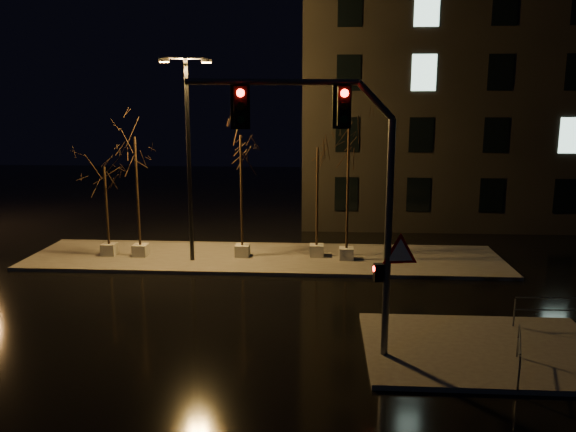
{
  "coord_description": "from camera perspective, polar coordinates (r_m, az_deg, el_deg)",
  "views": [
    {
      "loc": [
        2.7,
        -19.26,
        7.19
      ],
      "look_at": [
        1.32,
        2.52,
        2.8
      ],
      "focal_mm": 35.0,
      "sensor_mm": 36.0,
      "label": 1
    }
  ],
  "objects": [
    {
      "name": "streetlight_main",
      "position": [
        25.24,
        -10.08,
        6.97
      ],
      "size": [
        2.22,
        0.81,
        8.98
      ],
      "rotation": [
        0.0,
        0.0,
        0.26
      ],
      "color": "black",
      "rests_on": "median"
    },
    {
      "name": "tree_2",
      "position": [
        25.64,
        -4.81,
        5.4
      ],
      "size": [
        1.8,
        1.8,
        5.79
      ],
      "color": "#AFADA3",
      "rests_on": "median"
    },
    {
      "name": "tree_3",
      "position": [
        25.68,
        3.0,
        4.48
      ],
      "size": [
        1.8,
        1.8,
        5.22
      ],
      "color": "#AFADA3",
      "rests_on": "median"
    },
    {
      "name": "tree_1",
      "position": [
        26.55,
        -15.2,
        5.13
      ],
      "size": [
        1.8,
        1.8,
        5.71
      ],
      "color": "#AFADA3",
      "rests_on": "median"
    },
    {
      "name": "median",
      "position": [
        26.38,
        -2.39,
        -4.28
      ],
      "size": [
        22.0,
        5.0,
        0.15
      ],
      "primitive_type": "cube",
      "color": "#4A4742",
      "rests_on": "ground"
    },
    {
      "name": "tree_0",
      "position": [
        27.26,
        -18.07,
        2.85
      ],
      "size": [
        1.8,
        1.8,
        4.3
      ],
      "color": "#AFADA3",
      "rests_on": "median"
    },
    {
      "name": "guard_rail_a",
      "position": [
        19.96,
        25.14,
        -8.42
      ],
      "size": [
        2.32,
        0.1,
        1.0
      ],
      "rotation": [
        0.0,
        0.0,
        0.02
      ],
      "color": "#54565B",
      "rests_on": "sidewalk_corner"
    },
    {
      "name": "ground",
      "position": [
        20.73,
        -4.14,
        -8.95
      ],
      "size": [
        90.0,
        90.0,
        0.0
      ],
      "primitive_type": "plane",
      "color": "black",
      "rests_on": "ground"
    },
    {
      "name": "building",
      "position": [
        38.93,
        20.91,
        11.11
      ],
      "size": [
        25.0,
        12.0,
        15.0
      ],
      "primitive_type": "cube",
      "color": "black",
      "rests_on": "ground"
    },
    {
      "name": "tree_4",
      "position": [
        25.14,
        6.14,
        5.88
      ],
      "size": [
        1.8,
        1.8,
        6.15
      ],
      "color": "#AFADA3",
      "rests_on": "median"
    },
    {
      "name": "traffic_signal_mast",
      "position": [
        15.02,
        5.81,
        3.61
      ],
      "size": [
        6.19,
        1.18,
        7.65
      ],
      "rotation": [
        0.0,
        0.0,
        0.18
      ],
      "color": "#54565B",
      "rests_on": "sidewalk_corner"
    },
    {
      "name": "sidewalk_corner",
      "position": [
        17.94,
        19.3,
        -12.67
      ],
      "size": [
        7.0,
        5.0,
        0.15
      ],
      "primitive_type": "cube",
      "color": "#4A4742",
      "rests_on": "ground"
    },
    {
      "name": "guard_rail_b",
      "position": [
        16.42,
        22.41,
        -12.49
      ],
      "size": [
        0.67,
        1.98,
        0.98
      ],
      "rotation": [
        0.0,
        0.0,
        1.26
      ],
      "color": "#54565B",
      "rests_on": "sidewalk_corner"
    }
  ]
}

